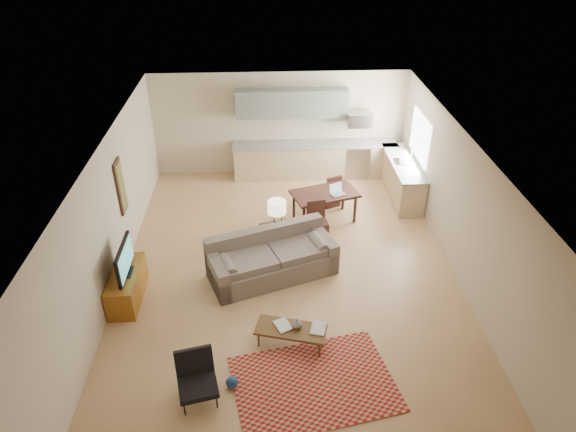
{
  "coord_description": "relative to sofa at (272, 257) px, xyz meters",
  "views": [
    {
      "loc": [
        -0.42,
        -7.99,
        6.3
      ],
      "look_at": [
        0.0,
        0.3,
        1.15
      ],
      "focal_mm": 32.0,
      "sensor_mm": 36.0,
      "label": 1
    }
  ],
  "objects": [
    {
      "name": "room",
      "position": [
        0.32,
        0.02,
        0.91
      ],
      "size": [
        9.0,
        9.0,
        9.0
      ],
      "color": "tan",
      "rests_on": "ground"
    },
    {
      "name": "kitchen_counter_back",
      "position": [
        1.22,
        4.2,
        0.02
      ],
      "size": [
        4.26,
        0.64,
        0.92
      ],
      "primitive_type": null,
      "color": "tan",
      "rests_on": "ground"
    },
    {
      "name": "kitchen_counter_right",
      "position": [
        3.25,
        3.02,
        0.02
      ],
      "size": [
        0.64,
        2.26,
        0.92
      ],
      "primitive_type": null,
      "color": "tan",
      "rests_on": "ground"
    },
    {
      "name": "kitchen_range",
      "position": [
        2.32,
        4.2,
        0.01
      ],
      "size": [
        0.62,
        0.62,
        0.9
      ],
      "primitive_type": "cube",
      "color": "#A5A8AD",
      "rests_on": "ground"
    },
    {
      "name": "kitchen_microwave",
      "position": [
        2.32,
        4.22,
        1.11
      ],
      "size": [
        0.62,
        0.4,
        0.35
      ],
      "primitive_type": "cube",
      "color": "#A5A8AD",
      "rests_on": "room"
    },
    {
      "name": "upper_cabinets",
      "position": [
        0.62,
        4.35,
        1.51
      ],
      "size": [
        2.8,
        0.34,
        0.7
      ],
      "primitive_type": "cube",
      "color": "slate",
      "rests_on": "room"
    },
    {
      "name": "window_right",
      "position": [
        3.55,
        3.02,
        1.11
      ],
      "size": [
        0.02,
        1.4,
        1.05
      ],
      "primitive_type": "cube",
      "color": "white",
      "rests_on": "room"
    },
    {
      "name": "wall_art_left",
      "position": [
        -2.89,
        0.92,
        1.11
      ],
      "size": [
        0.06,
        0.42,
        1.1
      ],
      "primitive_type": null,
      "color": "olive",
      "rests_on": "room"
    },
    {
      "name": "triptych",
      "position": [
        0.22,
        4.49,
        1.31
      ],
      "size": [
        1.7,
        0.04,
        0.5
      ],
      "primitive_type": null,
      "color": "beige",
      "rests_on": "room"
    },
    {
      "name": "rug",
      "position": [
        0.56,
        -2.7,
        -0.43
      ],
      "size": [
        2.69,
        2.12,
        0.02
      ],
      "primitive_type": "cube",
      "rotation": [
        0.0,
        0.0,
        0.2
      ],
      "color": "maroon",
      "rests_on": "floor"
    },
    {
      "name": "sofa",
      "position": [
        0.0,
        0.0,
        0.0
      ],
      "size": [
        2.75,
        1.91,
        0.88
      ],
      "primitive_type": null,
      "rotation": [
        0.0,
        0.0,
        0.36
      ],
      "color": "#685C52",
      "rests_on": "floor"
    },
    {
      "name": "coffee_table",
      "position": [
        0.25,
        -1.86,
        -0.26
      ],
      "size": [
        1.24,
        0.75,
        0.35
      ],
      "primitive_type": null,
      "rotation": [
        0.0,
        0.0,
        -0.27
      ],
      "color": "#493015",
      "rests_on": "floor"
    },
    {
      "name": "book_a",
      "position": [
        0.02,
        -1.84,
        -0.08
      ],
      "size": [
        0.46,
        0.48,
        0.03
      ],
      "primitive_type": "imported",
      "rotation": [
        0.0,
        0.0,
        0.41
      ],
      "color": "maroon",
      "rests_on": "coffee_table"
    },
    {
      "name": "book_b",
      "position": [
        0.59,
        -1.85,
        -0.08
      ],
      "size": [
        0.39,
        0.44,
        0.02
      ],
      "primitive_type": "imported",
      "rotation": [
        0.0,
        0.0,
        -0.26
      ],
      "color": "navy",
      "rests_on": "coffee_table"
    },
    {
      "name": "vase",
      "position": [
        0.36,
        -1.84,
        -0.0
      ],
      "size": [
        0.24,
        0.24,
        0.18
      ],
      "primitive_type": "imported",
      "rotation": [
        0.0,
        0.0,
        -0.17
      ],
      "color": "black",
      "rests_on": "coffee_table"
    },
    {
      "name": "armchair",
      "position": [
        -1.16,
        -2.88,
        -0.07
      ],
      "size": [
        0.78,
        0.78,
        0.74
      ],
      "primitive_type": null,
      "rotation": [
        0.0,
        0.0,
        0.22
      ],
      "color": "black",
      "rests_on": "floor"
    },
    {
      "name": "tv_credenza",
      "position": [
        -2.67,
        -0.56,
        -0.14
      ],
      "size": [
        0.49,
        1.28,
        0.59
      ],
      "primitive_type": null,
      "color": "brown",
      "rests_on": "floor"
    },
    {
      "name": "tv",
      "position": [
        -2.62,
        -0.56,
        0.45
      ],
      "size": [
        0.1,
        0.98,
        0.59
      ],
      "primitive_type": null,
      "color": "black",
      "rests_on": "tv_credenza"
    },
    {
      "name": "console_table",
      "position": [
        0.11,
        0.6,
        -0.07
      ],
      "size": [
        0.73,
        0.58,
        0.74
      ],
      "primitive_type": null,
      "rotation": [
        0.0,
        0.0,
        0.26
      ],
      "color": "#331A15",
      "rests_on": "floor"
    },
    {
      "name": "table_lamp",
      "position": [
        0.11,
        0.6,
        0.6
      ],
      "size": [
        0.39,
        0.39,
        0.59
      ],
      "primitive_type": null,
      "rotation": [
        0.0,
        0.0,
        0.1
      ],
      "color": "beige",
      "rests_on": "console_table"
    },
    {
      "name": "dining_table",
      "position": [
        1.22,
        1.95,
        -0.08
      ],
      "size": [
        1.61,
        1.22,
        0.73
      ],
      "primitive_type": null,
      "rotation": [
        0.0,
        0.0,
        0.31
      ],
      "color": "#331A15",
      "rests_on": "floor"
    },
    {
      "name": "dining_chair_near",
      "position": [
        1.0,
        1.23,
        -0.02
      ],
      "size": [
        0.46,
        0.48,
        0.85
      ],
      "primitive_type": null,
      "rotation": [
        0.0,
        0.0,
        0.15
      ],
      "color": "#331A15",
      "rests_on": "floor"
    },
    {
      "name": "dining_chair_far",
      "position": [
        1.45,
        2.67,
        -0.02
      ],
      "size": [
        0.52,
        0.53,
        0.83
      ],
      "primitive_type": null,
      "rotation": [
        0.0,
        0.0,
        3.53
      ],
      "color": "#331A15",
      "rests_on": "floor"
    },
    {
      "name": "laptop",
      "position": [
        1.51,
        1.86,
        0.4
      ],
      "size": [
        0.38,
        0.34,
        0.23
      ],
      "primitive_type": null,
      "rotation": [
        0.0,
        0.0,
        0.46
      ],
      "color": "#A5A8AD",
      "rests_on": "dining_table"
    },
    {
      "name": "soap_bottle",
      "position": [
        3.15,
        2.93,
        0.58
      ],
      "size": [
        0.11,
        0.11,
        0.19
      ],
      "primitive_type": "imported",
      "rotation": [
        0.0,
        0.0,
        -0.13
      ],
      "color": "beige",
      "rests_on": "kitchen_counter_right"
    }
  ]
}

